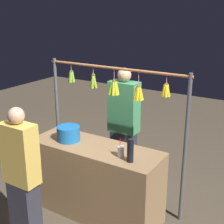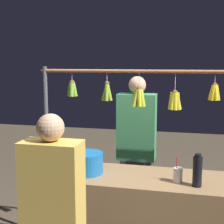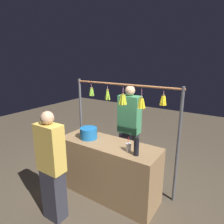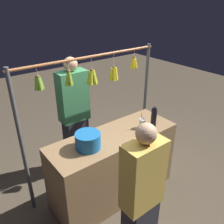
{
  "view_description": "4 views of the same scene",
  "coord_description": "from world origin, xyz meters",
  "px_view_note": "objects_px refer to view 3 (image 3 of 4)",
  "views": [
    {
      "loc": [
        -1.97,
        2.79,
        2.44
      ],
      "look_at": [
        -0.23,
        0.0,
        1.36
      ],
      "focal_mm": 51.3,
      "sensor_mm": 36.0,
      "label": 1
    },
    {
      "loc": [
        -0.45,
        2.59,
        1.84
      ],
      "look_at": [
        0.16,
        0.0,
        1.43
      ],
      "focal_mm": 52.72,
      "sensor_mm": 36.0,
      "label": 2
    },
    {
      "loc": [
        -1.58,
        2.29,
        2.15
      ],
      "look_at": [
        -0.07,
        0.0,
        1.4
      ],
      "focal_mm": 31.5,
      "sensor_mm": 36.0,
      "label": 3
    },
    {
      "loc": [
        1.47,
        1.85,
        2.39
      ],
      "look_at": [
        0.03,
        0.0,
        1.22
      ],
      "focal_mm": 37.83,
      "sensor_mm": 36.0,
      "label": 4
    }
  ],
  "objects_px": {
    "drink_cup": "(129,147)",
    "vendor_person": "(129,131)",
    "customer_person": "(52,168)",
    "water_bottle": "(136,147)",
    "blue_bucket": "(89,133)"
  },
  "relations": [
    {
      "from": "vendor_person",
      "to": "blue_bucket",
      "type": "bearing_deg",
      "value": 70.15
    },
    {
      "from": "customer_person",
      "to": "drink_cup",
      "type": "bearing_deg",
      "value": -134.39
    },
    {
      "from": "drink_cup",
      "to": "vendor_person",
      "type": "distance_m",
      "value": 1.0
    },
    {
      "from": "water_bottle",
      "to": "blue_bucket",
      "type": "height_order",
      "value": "water_bottle"
    },
    {
      "from": "blue_bucket",
      "to": "vendor_person",
      "type": "height_order",
      "value": "vendor_person"
    },
    {
      "from": "water_bottle",
      "to": "vendor_person",
      "type": "xyz_separation_m",
      "value": [
        0.61,
        -0.92,
        -0.19
      ]
    },
    {
      "from": "blue_bucket",
      "to": "drink_cup",
      "type": "distance_m",
      "value": 0.76
    },
    {
      "from": "drink_cup",
      "to": "customer_person",
      "type": "bearing_deg",
      "value": 45.61
    },
    {
      "from": "water_bottle",
      "to": "drink_cup",
      "type": "bearing_deg",
      "value": -19.93
    },
    {
      "from": "blue_bucket",
      "to": "vendor_person",
      "type": "distance_m",
      "value": 0.89
    },
    {
      "from": "water_bottle",
      "to": "drink_cup",
      "type": "height_order",
      "value": "water_bottle"
    },
    {
      "from": "vendor_person",
      "to": "customer_person",
      "type": "distance_m",
      "value": 1.64
    },
    {
      "from": "blue_bucket",
      "to": "drink_cup",
      "type": "height_order",
      "value": "drink_cup"
    },
    {
      "from": "water_bottle",
      "to": "blue_bucket",
      "type": "bearing_deg",
      "value": -6.35
    },
    {
      "from": "vendor_person",
      "to": "customer_person",
      "type": "height_order",
      "value": "vendor_person"
    }
  ]
}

